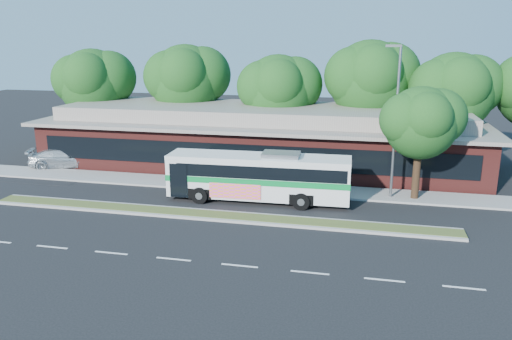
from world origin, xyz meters
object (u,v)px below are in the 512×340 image
object	(u,v)px
transit_bus	(259,174)
sidewalk_tree	(426,121)
sedan	(64,158)
lamp_post	(395,118)

from	to	relation	value
transit_bus	sidewalk_tree	xyz separation A→B (m)	(9.37, 2.38, 3.08)
sedan	sidewalk_tree	bearing A→B (deg)	-114.73
transit_bus	sedan	xyz separation A→B (m)	(-16.04, 4.72, -0.95)
transit_bus	sidewalk_tree	bearing A→B (deg)	12.59
lamp_post	sedan	world-z (taller)	lamp_post
lamp_post	transit_bus	bearing A→B (deg)	-163.91
transit_bus	sedan	distance (m)	16.75
sedan	sidewalk_tree	xyz separation A→B (m)	(25.41, -2.34, 4.02)
transit_bus	lamp_post	bearing A→B (deg)	14.44
lamp_post	sidewalk_tree	world-z (taller)	lamp_post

